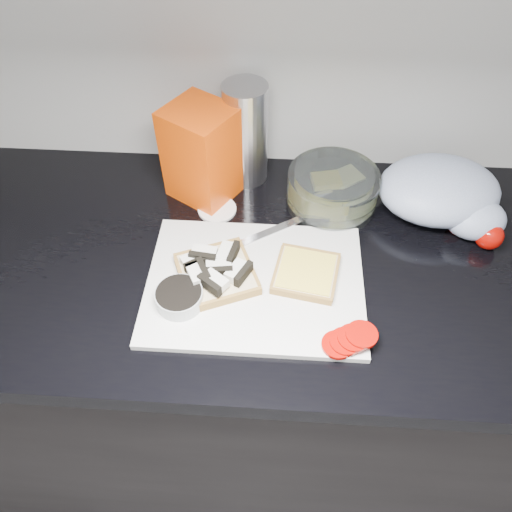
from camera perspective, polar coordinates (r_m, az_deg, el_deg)
The scene contains 14 objects.
base_cabinet at distance 1.37m, azimuth 5.34°, elevation -12.96°, with size 3.50×0.60×0.86m, color black.
countertop at distance 1.00m, azimuth 7.15°, elevation -0.77°, with size 3.50×0.64×0.04m, color black.
cutting_board at distance 0.93m, azimuth -0.12°, elevation -3.18°, with size 0.40×0.30×0.01m, color silver.
bread_left at distance 0.92m, azimuth -4.63°, elevation -1.80°, with size 0.18×0.18×0.04m.
bread_right at distance 0.93m, azimuth 5.73°, elevation -1.97°, with size 0.14×0.14×0.02m.
tomato_slices at distance 0.86m, azimuth 10.64°, elevation -9.37°, with size 0.10×0.08×0.02m.
knife at distance 1.03m, azimuth 4.61°, elevation 4.10°, with size 0.19×0.13×0.01m.
seed_tub at distance 0.89m, azimuth -8.72°, elevation -4.82°, with size 0.08×0.08×0.04m.
tub_lid at distance 1.07m, azimuth -4.46°, elevation 5.35°, with size 0.08×0.08×0.01m, color white.
glass_bowl at distance 1.07m, azimuth 8.70°, elevation 7.50°, with size 0.19×0.19×0.08m.
bread_bag at distance 1.05m, azimuth -6.15°, elevation 11.58°, with size 0.13×0.12×0.20m, color red.
steel_canister at distance 1.08m, azimuth -1.18°, elevation 13.74°, with size 0.09×0.09×0.22m, color #A6A6AA.
grocery_bag at distance 1.10m, azimuth 20.67°, elevation 6.68°, with size 0.26×0.23×0.11m.
whole_tomatoes at distance 1.09m, azimuth 22.56°, elevation 3.62°, with size 0.14×0.13×0.06m.
Camera 1 is at (-0.08, 0.55, 1.64)m, focal length 35.00 mm.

